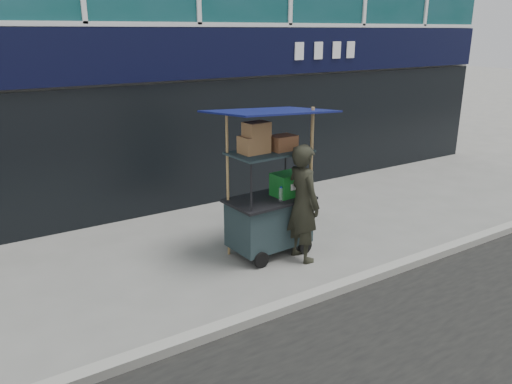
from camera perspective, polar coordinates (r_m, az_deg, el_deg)
ground at (r=7.03m, az=8.99°, el=-10.28°), size 80.00×80.00×0.00m
curb at (r=6.87m, az=10.12°, el=-10.47°), size 80.00×0.18×0.12m
vendor_cart at (r=7.57m, az=1.67°, el=-1.28°), size 1.77×1.29×2.30m
vendor_man at (r=7.35m, az=5.39°, el=-1.28°), size 0.43×0.65×1.77m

